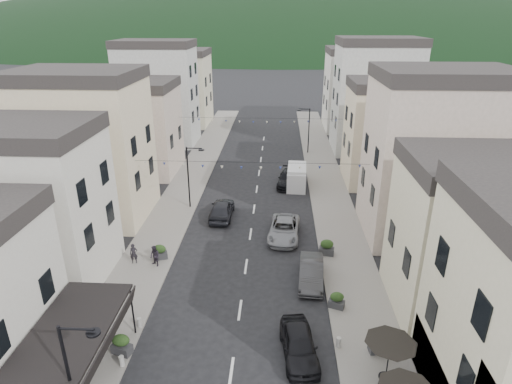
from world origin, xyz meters
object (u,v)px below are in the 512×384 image
delivery_van (297,176)px  pedestrian_b (155,256)px  parked_car_c (284,229)px  parked_car_d (288,179)px  parked_car_a (299,344)px  parked_car_b (311,272)px  parked_car_e (222,209)px  pedestrian_a (134,254)px

delivery_van → pedestrian_b: (-10.76, -16.56, -0.23)m
parked_car_c → parked_car_d: (0.52, 11.75, 0.00)m
parked_car_c → parked_car_a: bearing=-82.2°
parked_car_a → parked_car_d: size_ratio=0.87×
parked_car_b → parked_car_c: (-1.80, 6.28, -0.02)m
parked_car_a → parked_car_b: 7.07m
parked_car_d → parked_car_e: bearing=-119.3°
pedestrian_b → parked_car_a: bearing=-3.9°
parked_car_e → parked_car_c: bearing=149.3°
delivery_van → pedestrian_b: 19.75m
pedestrian_a → parked_car_a: bearing=-51.9°
parked_car_e → parked_car_d: bearing=-125.5°
parked_car_a → parked_car_e: 17.84m
parked_car_b → pedestrian_b: bearing=177.7°
parked_car_e → delivery_van: size_ratio=0.97×
parked_car_c → parked_car_d: bearing=92.2°
delivery_van → parked_car_b: bearing=-85.8°
parked_car_a → parked_car_e: parked_car_e is taller
parked_car_a → pedestrian_b: (-10.07, 8.23, 0.17)m
parked_car_a → delivery_van: bearing=81.3°
parked_car_d → delivery_van: size_ratio=1.02×
parked_car_e → delivery_van: 10.71m
parked_car_c → parked_car_d: parked_car_d is taller
parked_car_e → pedestrian_b: (-3.76, -8.45, 0.09)m
pedestrian_a → pedestrian_b: pedestrian_b is taller
parked_car_a → parked_car_c: parked_car_a is taller
pedestrian_a → pedestrian_b: bearing=-26.0°
parked_car_a → parked_car_e: size_ratio=0.91×
parked_car_e → pedestrian_b: 9.25m
parked_car_d → pedestrian_b: size_ratio=3.18×
parked_car_b → parked_car_d: size_ratio=0.90×
parked_car_c → delivery_van: (1.40, 11.52, 0.41)m
delivery_van → pedestrian_a: size_ratio=3.23×
parked_car_a → pedestrian_a: bearing=136.9°
parked_car_a → pedestrian_b: size_ratio=2.77×
parked_car_c → parked_car_b: bearing=-69.3°
parked_car_b → parked_car_c: parked_car_b is taller
parked_car_c → pedestrian_b: pedestrian_b is taller
parked_car_a → parked_car_d: 25.02m
parked_car_b → pedestrian_a: (-12.81, 1.55, 0.14)m
pedestrian_a → parked_car_d: bearing=39.2°
parked_car_b → delivery_van: (-0.40, 17.81, 0.39)m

